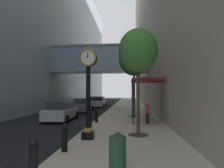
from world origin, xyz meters
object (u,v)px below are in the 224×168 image
object	(u,v)px
street_tree_mid_near	(134,58)
car_white_trailing	(99,102)
bollard_nearest	(34,158)
trash_bin	(117,149)
bollard_second	(65,137)
car_blue_mid	(95,101)
pedestrian_walking	(147,112)
car_silver_far	(61,111)
bollard_fourth	(90,119)
street_clock	(88,88)
bollard_fifth	(96,115)
car_grey_near	(83,105)
street_tree_near	(138,52)

from	to	relation	value
street_tree_mid_near	car_white_trailing	size ratio (longest dim) A/B	1.72
bollard_nearest	trash_bin	xyz separation A→B (m)	(2.11, 1.04, -0.02)
bollard_second	car_blue_mid	world-z (taller)	car_blue_mid
street_tree_mid_near	pedestrian_walking	size ratio (longest dim) A/B	4.39
car_blue_mid	car_silver_far	bearing A→B (deg)	-87.21
bollard_fourth	street_tree_mid_near	bearing A→B (deg)	63.47
street_tree_mid_near	trash_bin	bearing A→B (deg)	-93.99
street_clock	trash_bin	world-z (taller)	street_clock
bollard_nearest	bollard_second	xyz separation A→B (m)	(0.00, 2.37, 0.00)
bollard_fourth	trash_bin	distance (m)	6.43
bollard_fifth	pedestrian_walking	bearing A→B (deg)	-7.54
trash_bin	car_silver_far	size ratio (longest dim) A/B	0.23
car_white_trailing	trash_bin	bearing A→B (deg)	-79.71
trash_bin	car_white_trailing	xyz separation A→B (m)	(-4.49, 24.74, 0.16)
street_clock	car_white_trailing	world-z (taller)	street_clock
street_clock	bollard_fourth	distance (m)	3.38
street_clock	pedestrian_walking	size ratio (longest dim) A/B	2.78
pedestrian_walking	car_white_trailing	world-z (taller)	pedestrian_walking
bollard_fourth	pedestrian_walking	size ratio (longest dim) A/B	0.66
bollard_fifth	car_white_trailing	bearing A→B (deg)	98.32
street_clock	car_white_trailing	distance (m)	21.66
bollard_nearest	car_grey_near	bearing A→B (deg)	100.04
bollard_fourth	street_tree_near	world-z (taller)	street_tree_near
car_grey_near	car_silver_far	distance (m)	7.21
street_clock	street_tree_mid_near	bearing A→B (deg)	74.00
bollard_second	car_silver_far	distance (m)	9.21
street_clock	bollard_nearest	xyz separation A→B (m)	(-0.47, -4.38, -1.92)
bollard_second	bollard_fifth	size ratio (longest dim) A/B	1.00
street_clock	car_white_trailing	bearing A→B (deg)	97.59
bollard_nearest	pedestrian_walking	size ratio (longest dim) A/B	0.66
trash_bin	car_blue_mid	bearing A→B (deg)	101.52
bollard_fifth	car_white_trailing	size ratio (longest dim) A/B	0.26
bollard_second	bollard_nearest	bearing A→B (deg)	-90.00
bollard_nearest	trash_bin	bearing A→B (deg)	26.31
trash_bin	car_silver_far	distance (m)	11.31
bollard_fifth	car_silver_far	distance (m)	3.59
bollard_second	bollard_fifth	world-z (taller)	same
bollard_fifth	pedestrian_walking	distance (m)	3.80
street_tree_mid_near	car_grey_near	distance (m)	9.36
street_tree_near	car_blue_mid	size ratio (longest dim) A/B	1.35
street_clock	car_silver_far	bearing A→B (deg)	119.52
bollard_nearest	bollard_fifth	world-z (taller)	same
car_silver_far	car_white_trailing	world-z (taller)	car_white_trailing
pedestrian_walking	car_silver_far	bearing A→B (deg)	164.20
car_white_trailing	street_tree_near	bearing A→B (deg)	-75.31
bollard_second	car_blue_mid	xyz separation A→B (m)	(-4.32, 30.20, 0.08)
bollard_fourth	car_white_trailing	world-z (taller)	car_white_trailing
street_clock	car_silver_far	distance (m)	7.80
street_tree_mid_near	car_white_trailing	distance (m)	14.62
trash_bin	car_white_trailing	bearing A→B (deg)	100.29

